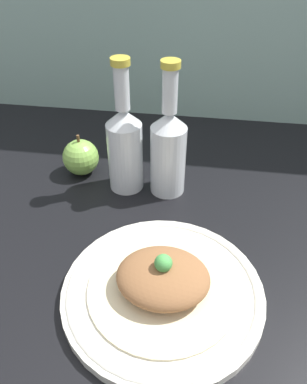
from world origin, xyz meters
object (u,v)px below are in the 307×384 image
(plated_food, at_px, (163,279))
(apple, at_px, (81,157))
(cider_bottle_right, at_px, (168,148))
(cider_bottle_left, at_px, (125,145))
(plate, at_px, (163,291))

(plated_food, bearing_deg, apple, 126.00)
(plated_food, distance_m, cider_bottle_right, 0.27)
(cider_bottle_right, relative_size, apple, 2.90)
(apple, bearing_deg, plated_food, -54.00)
(cider_bottle_left, height_order, apple, cider_bottle_left)
(plate, bearing_deg, cider_bottle_left, 112.64)
(apple, bearing_deg, cider_bottle_left, -17.58)
(cider_bottle_left, bearing_deg, plate, -67.36)
(plate, height_order, plated_food, plated_food)
(plated_food, bearing_deg, cider_bottle_right, 95.41)
(plated_food, xyz_separation_m, cider_bottle_right, (-0.02, 0.26, 0.06))
(cider_bottle_left, relative_size, cider_bottle_right, 1.00)
(plate, distance_m, cider_bottle_right, 0.28)
(plated_food, height_order, cider_bottle_left, cider_bottle_left)
(plated_food, xyz_separation_m, cider_bottle_left, (-0.11, 0.26, 0.06))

